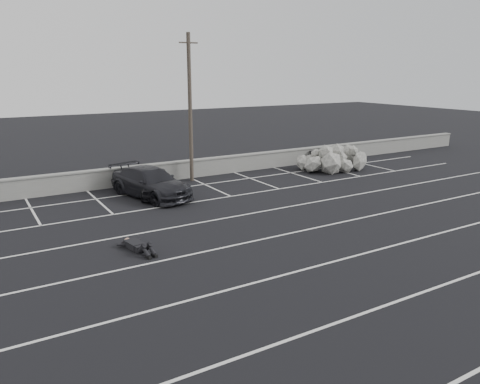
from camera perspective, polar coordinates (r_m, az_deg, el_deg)
ground at (r=16.17m, az=11.88°, el=-8.17°), size 120.00×120.00×0.00m
seawall at (r=27.47m, az=-8.12°, el=2.63°), size 50.00×0.45×1.06m
stall_lines at (r=19.36m, az=2.87°, el=-4.00°), size 36.00×20.05×0.01m
car_left at (r=24.16m, az=-10.23°, el=1.17°), size 2.76×4.18×1.32m
car_right at (r=23.82m, az=-10.81°, el=1.14°), size 3.34×5.44×1.47m
utility_pole at (r=26.55m, az=-6.10°, el=10.11°), size 1.09×0.22×8.16m
trash_bin at (r=32.36m, az=8.97°, el=4.23°), size 0.71×0.71×0.89m
riprap_pile at (r=30.42m, az=11.28°, el=3.61°), size 5.24×3.49×1.37m
person at (r=17.20m, az=-12.78°, el=-5.93°), size 1.83×2.82×0.50m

